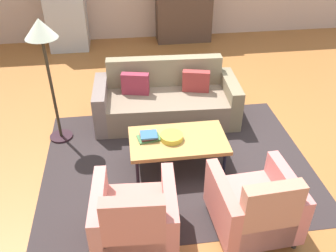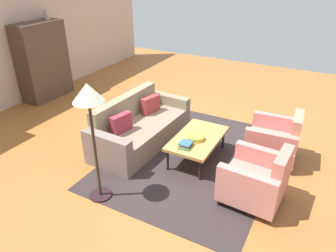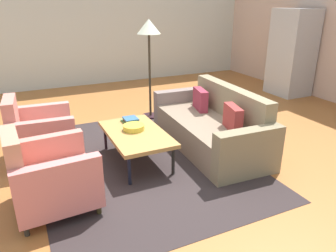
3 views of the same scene
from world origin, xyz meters
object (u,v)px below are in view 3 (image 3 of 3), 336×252
(refrigerator, at_px, (292,53))
(floor_lamp, at_px, (149,36))
(book_stack, at_px, (131,120))
(fruit_bowl, at_px, (134,127))
(coffee_table, at_px, (136,135))
(armchair_left, at_px, (37,136))
(armchair_right, at_px, (47,178))
(couch, at_px, (213,127))

(refrigerator, bearing_deg, floor_lamp, -87.78)
(floor_lamp, bearing_deg, book_stack, -33.06)
(fruit_bowl, height_order, book_stack, same)
(coffee_table, xyz_separation_m, floor_lamp, (-1.55, 0.83, 1.06))
(armchair_left, bearing_deg, armchair_right, 3.75)
(coffee_table, bearing_deg, armchair_right, -62.62)
(fruit_bowl, relative_size, refrigerator, 0.15)
(couch, relative_size, floor_lamp, 1.24)
(fruit_bowl, bearing_deg, couch, 85.93)
(couch, relative_size, armchair_left, 2.43)
(armchair_right, xyz_separation_m, floor_lamp, (-2.16, 2.00, 1.10))
(couch, distance_m, book_stack, 1.20)
(couch, xyz_separation_m, armchair_left, (-0.61, -2.35, 0.06))
(coffee_table, distance_m, refrigerator, 4.62)
(couch, height_order, coffee_table, couch)
(coffee_table, distance_m, book_stack, 0.37)
(coffee_table, relative_size, armchair_left, 1.36)
(coffee_table, relative_size, refrigerator, 0.65)
(coffee_table, height_order, floor_lamp, floor_lamp)
(fruit_bowl, xyz_separation_m, floor_lamp, (-1.47, 0.83, 0.99))
(armchair_right, distance_m, book_stack, 1.55)
(book_stack, distance_m, floor_lamp, 1.74)
(coffee_table, bearing_deg, couch, 89.82)
(couch, relative_size, coffee_table, 1.78)
(refrigerator, bearing_deg, book_stack, -72.47)
(book_stack, bearing_deg, fruit_bowl, -10.70)
(fruit_bowl, relative_size, floor_lamp, 0.16)
(couch, xyz_separation_m, fruit_bowl, (-0.08, -1.19, 0.16))
(couch, distance_m, armchair_left, 2.43)
(couch, xyz_separation_m, coffee_table, (-0.00, -1.19, 0.09))
(couch, height_order, armchair_left, armchair_left)
(couch, distance_m, armchair_right, 2.43)
(coffee_table, relative_size, book_stack, 3.97)
(refrigerator, bearing_deg, fruit_bowl, -69.36)
(armchair_left, distance_m, floor_lamp, 2.47)
(armchair_left, xyz_separation_m, book_stack, (0.25, 1.22, 0.11))
(couch, bearing_deg, book_stack, 74.88)
(couch, bearing_deg, armchair_right, 106.77)
(fruit_bowl, distance_m, refrigerator, 4.58)
(armchair_left, xyz_separation_m, armchair_right, (1.21, -0.00, 0.00))
(fruit_bowl, height_order, refrigerator, refrigerator)
(fruit_bowl, bearing_deg, refrigerator, 110.64)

